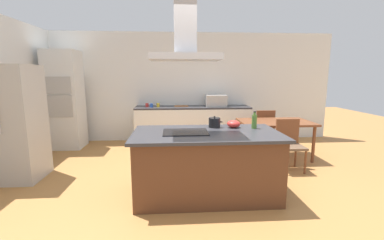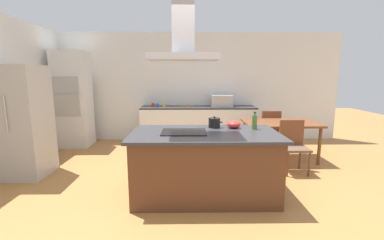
{
  "view_description": "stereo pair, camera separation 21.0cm",
  "coord_description": "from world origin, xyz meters",
  "px_view_note": "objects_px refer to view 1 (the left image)",
  "views": [
    {
      "loc": [
        -0.44,
        -3.41,
        1.67
      ],
      "look_at": [
        -0.17,
        0.4,
        1.0
      ],
      "focal_mm": 24.28,
      "sensor_mm": 36.0,
      "label": 1
    },
    {
      "loc": [
        -0.23,
        -3.42,
        1.67
      ],
      "look_at": [
        -0.17,
        0.4,
        1.0
      ],
      "focal_mm": 24.28,
      "sensor_mm": 36.0,
      "label": 2
    }
  ],
  "objects_px": {
    "coffee_mug_blue": "(151,105)",
    "refrigerator": "(12,124)",
    "olive_oil_bottle": "(254,121)",
    "chair_facing_back_wall": "(264,126)",
    "cooktop": "(186,132)",
    "coffee_mug_red": "(147,105)",
    "countertop_microwave": "(216,101)",
    "tea_kettle": "(215,122)",
    "coffee_mug_yellow": "(158,105)",
    "wall_oven_stack": "(65,100)",
    "dining_table": "(275,125)",
    "chair_facing_island": "(289,141)",
    "mixing_bowl": "(234,124)",
    "range_hood": "(185,40)",
    "cutting_board": "(181,106)"
  },
  "relations": [
    {
      "from": "coffee_mug_blue",
      "to": "chair_facing_island",
      "type": "distance_m",
      "value": 3.22
    },
    {
      "from": "cooktop",
      "to": "cutting_board",
      "type": "relative_size",
      "value": 1.76
    },
    {
      "from": "coffee_mug_red",
      "to": "dining_table",
      "type": "bearing_deg",
      "value": -25.85
    },
    {
      "from": "coffee_mug_red",
      "to": "range_hood",
      "type": "xyz_separation_m",
      "value": [
        0.8,
        -2.87,
        1.16
      ]
    },
    {
      "from": "countertop_microwave",
      "to": "chair_facing_back_wall",
      "type": "relative_size",
      "value": 0.56
    },
    {
      "from": "olive_oil_bottle",
      "to": "countertop_microwave",
      "type": "relative_size",
      "value": 0.5
    },
    {
      "from": "refrigerator",
      "to": "wall_oven_stack",
      "type": "bearing_deg",
      "value": 87.54
    },
    {
      "from": "countertop_microwave",
      "to": "refrigerator",
      "type": "distance_m",
      "value": 4.14
    },
    {
      "from": "tea_kettle",
      "to": "countertop_microwave",
      "type": "relative_size",
      "value": 0.45
    },
    {
      "from": "cooktop",
      "to": "olive_oil_bottle",
      "type": "xyz_separation_m",
      "value": [
        1.01,
        0.21,
        0.1
      ]
    },
    {
      "from": "olive_oil_bottle",
      "to": "refrigerator",
      "type": "bearing_deg",
      "value": 171.15
    },
    {
      "from": "tea_kettle",
      "to": "dining_table",
      "type": "xyz_separation_m",
      "value": [
        1.43,
        1.25,
        -0.31
      ]
    },
    {
      "from": "cooktop",
      "to": "wall_oven_stack",
      "type": "relative_size",
      "value": 0.27
    },
    {
      "from": "cooktop",
      "to": "coffee_mug_red",
      "type": "xyz_separation_m",
      "value": [
        -0.8,
        2.87,
        0.04
      ]
    },
    {
      "from": "refrigerator",
      "to": "dining_table",
      "type": "height_order",
      "value": "refrigerator"
    },
    {
      "from": "mixing_bowl",
      "to": "chair_facing_back_wall",
      "type": "distance_m",
      "value": 2.31
    },
    {
      "from": "coffee_mug_red",
      "to": "chair_facing_back_wall",
      "type": "height_order",
      "value": "coffee_mug_red"
    },
    {
      "from": "range_hood",
      "to": "coffee_mug_red",
      "type": "bearing_deg",
      "value": 105.55
    },
    {
      "from": "countertop_microwave",
      "to": "coffee_mug_blue",
      "type": "xyz_separation_m",
      "value": [
        -1.57,
        -0.07,
        -0.09
      ]
    },
    {
      "from": "wall_oven_stack",
      "to": "refrigerator",
      "type": "xyz_separation_m",
      "value": [
        -0.08,
        -1.86,
        -0.19
      ]
    },
    {
      "from": "chair_facing_back_wall",
      "to": "tea_kettle",
      "type": "bearing_deg",
      "value": -126.81
    },
    {
      "from": "cooktop",
      "to": "olive_oil_bottle",
      "type": "height_order",
      "value": "olive_oil_bottle"
    },
    {
      "from": "mixing_bowl",
      "to": "coffee_mug_yellow",
      "type": "bearing_deg",
      "value": 116.08
    },
    {
      "from": "mixing_bowl",
      "to": "chair_facing_island",
      "type": "height_order",
      "value": "mixing_bowl"
    },
    {
      "from": "tea_kettle",
      "to": "cooktop",
      "type": "bearing_deg",
      "value": -143.7
    },
    {
      "from": "wall_oven_stack",
      "to": "refrigerator",
      "type": "bearing_deg",
      "value": -92.46
    },
    {
      "from": "refrigerator",
      "to": "range_hood",
      "type": "bearing_deg",
      "value": -16.19
    },
    {
      "from": "coffee_mug_blue",
      "to": "dining_table",
      "type": "distance_m",
      "value": 2.86
    },
    {
      "from": "countertop_microwave",
      "to": "coffee_mug_blue",
      "type": "bearing_deg",
      "value": -177.43
    },
    {
      "from": "dining_table",
      "to": "coffee_mug_blue",
      "type": "bearing_deg",
      "value": 154.3
    },
    {
      "from": "cooktop",
      "to": "coffee_mug_red",
      "type": "bearing_deg",
      "value": 105.55
    },
    {
      "from": "dining_table",
      "to": "coffee_mug_yellow",
      "type": "bearing_deg",
      "value": 152.09
    },
    {
      "from": "chair_facing_back_wall",
      "to": "refrigerator",
      "type": "bearing_deg",
      "value": -162.31
    },
    {
      "from": "tea_kettle",
      "to": "coffee_mug_yellow",
      "type": "bearing_deg",
      "value": 111.17
    },
    {
      "from": "cooktop",
      "to": "range_hood",
      "type": "distance_m",
      "value": 1.2
    },
    {
      "from": "tea_kettle",
      "to": "mixing_bowl",
      "type": "bearing_deg",
      "value": -8.02
    },
    {
      "from": "coffee_mug_red",
      "to": "wall_oven_stack",
      "type": "distance_m",
      "value": 1.84
    },
    {
      "from": "coffee_mug_blue",
      "to": "refrigerator",
      "type": "distance_m",
      "value": 2.85
    },
    {
      "from": "olive_oil_bottle",
      "to": "chair_facing_back_wall",
      "type": "relative_size",
      "value": 0.28
    },
    {
      "from": "dining_table",
      "to": "wall_oven_stack",
      "type": "bearing_deg",
      "value": 166.58
    },
    {
      "from": "coffee_mug_red",
      "to": "cutting_board",
      "type": "relative_size",
      "value": 0.26
    },
    {
      "from": "chair_facing_island",
      "to": "refrigerator",
      "type": "bearing_deg",
      "value": -178.4
    },
    {
      "from": "tea_kettle",
      "to": "wall_oven_stack",
      "type": "xyz_separation_m",
      "value": [
        -3.06,
        2.32,
        0.13
      ]
    },
    {
      "from": "chair_facing_island",
      "to": "cooktop",
      "type": "bearing_deg",
      "value": -154.14
    },
    {
      "from": "dining_table",
      "to": "chair_facing_island",
      "type": "distance_m",
      "value": 0.68
    },
    {
      "from": "coffee_mug_red",
      "to": "coffee_mug_yellow",
      "type": "bearing_deg",
      "value": -4.28
    },
    {
      "from": "mixing_bowl",
      "to": "range_hood",
      "type": "distance_m",
      "value": 1.39
    },
    {
      "from": "olive_oil_bottle",
      "to": "coffee_mug_yellow",
      "type": "xyz_separation_m",
      "value": [
        -1.54,
        2.65,
        -0.06
      ]
    },
    {
      "from": "range_hood",
      "to": "cooktop",
      "type": "bearing_deg",
      "value": 0.0
    },
    {
      "from": "coffee_mug_yellow",
      "to": "wall_oven_stack",
      "type": "xyz_separation_m",
      "value": [
        -2.08,
        -0.21,
        0.16
      ]
    }
  ]
}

